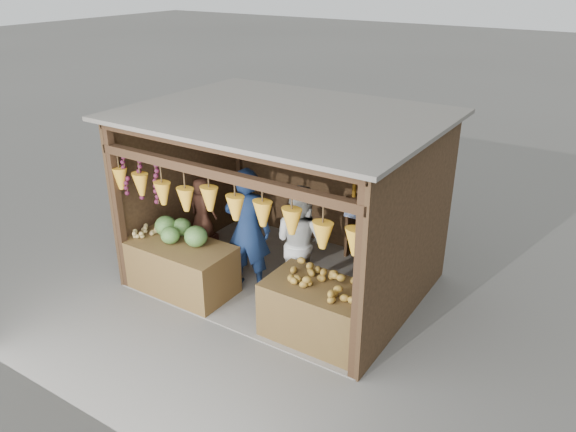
# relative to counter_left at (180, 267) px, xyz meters

# --- Properties ---
(ground) EXTENTS (80.00, 80.00, 0.00)m
(ground) POSITION_rel_counter_left_xyz_m (1.17, 1.07, -0.38)
(ground) COLOR #514F49
(ground) RESTS_ON ground
(stall_structure) EXTENTS (4.30, 3.30, 2.66)m
(stall_structure) POSITION_rel_counter_left_xyz_m (1.14, 1.03, 1.28)
(stall_structure) COLOR slate
(stall_structure) RESTS_ON ground
(back_shelf) EXTENTS (1.25, 0.32, 1.32)m
(back_shelf) POSITION_rel_counter_left_xyz_m (2.22, 2.35, 0.49)
(back_shelf) COLOR #382314
(back_shelf) RESTS_ON ground
(counter_left) EXTENTS (1.67, 0.85, 0.77)m
(counter_left) POSITION_rel_counter_left_xyz_m (0.00, 0.00, 0.00)
(counter_left) COLOR #52391B
(counter_left) RESTS_ON ground
(counter_right) EXTENTS (1.49, 0.85, 0.79)m
(counter_right) POSITION_rel_counter_left_xyz_m (2.40, 0.08, 0.01)
(counter_right) COLOR #453117
(counter_right) RESTS_ON ground
(stool) EXTENTS (0.35, 0.35, 0.32)m
(stool) POSITION_rel_counter_left_xyz_m (-0.48, 1.11, -0.22)
(stool) COLOR black
(stool) RESTS_ON ground
(man_standing) EXTENTS (0.80, 0.64, 1.92)m
(man_standing) POSITION_rel_counter_left_xyz_m (0.82, 0.63, 0.58)
(man_standing) COLOR #132348
(man_standing) RESTS_ON ground
(woman_standing) EXTENTS (0.94, 0.79, 1.72)m
(woman_standing) POSITION_rel_counter_left_xyz_m (1.58, 0.89, 0.48)
(woman_standing) COLOR silver
(woman_standing) RESTS_ON ground
(vendor_seated) EXTENTS (0.51, 0.34, 1.02)m
(vendor_seated) POSITION_rel_counter_left_xyz_m (-0.48, 1.11, 0.45)
(vendor_seated) COLOR brown
(vendor_seated) RESTS_ON stool
(melon_pile) EXTENTS (1.00, 0.50, 0.32)m
(melon_pile) POSITION_rel_counter_left_xyz_m (-0.06, 0.09, 0.54)
(melon_pile) COLOR #144B18
(melon_pile) RESTS_ON counter_left
(tanfruit_pile) EXTENTS (0.34, 0.40, 0.13)m
(tanfruit_pile) POSITION_rel_counter_left_xyz_m (-0.61, -0.08, 0.45)
(tanfruit_pile) COLOR #9C8E48
(tanfruit_pile) RESTS_ON counter_left
(mango_pile) EXTENTS (1.40, 0.64, 0.22)m
(mango_pile) POSITION_rel_counter_left_xyz_m (2.49, 0.10, 0.51)
(mango_pile) COLOR #B84118
(mango_pile) RESTS_ON counter_right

